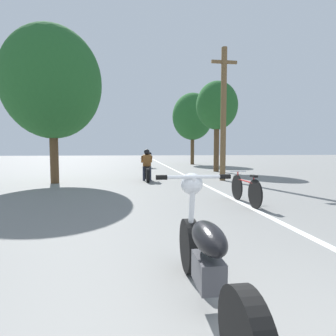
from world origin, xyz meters
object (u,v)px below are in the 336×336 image
utility_pole (223,113)px  motorcycle_rider_lead (147,168)px  roadside_tree_right_far (193,117)px  roadside_tree_left (52,83)px  motorcycle_rider_far (148,161)px  roadside_tree_right_near (217,106)px  motorcycle_foreground (206,256)px  bicycle_parked (245,189)px

utility_pole → motorcycle_rider_lead: size_ratio=2.84×
roadside_tree_right_far → roadside_tree_left: (-8.33, -12.20, -0.35)m
motorcycle_rider_far → utility_pole: bearing=-71.5°
roadside_tree_right_near → motorcycle_rider_lead: 6.90m
motorcycle_foreground → bicycle_parked: size_ratio=1.18×
utility_pole → roadside_tree_left: roadside_tree_left is taller
motorcycle_rider_lead → motorcycle_rider_far: motorcycle_rider_far is taller
utility_pole → motorcycle_rider_far: (-2.75, 8.23, -2.37)m
motorcycle_foreground → bicycle_parked: bearing=62.0°
roadside_tree_left → bicycle_parked: size_ratio=3.56×
motorcycle_rider_lead → motorcycle_rider_far: 7.88m
roadside_tree_right_near → roadside_tree_right_far: bearing=88.0°
utility_pole → roadside_tree_right_near: (1.16, 4.46, 1.03)m
utility_pole → roadside_tree_right_near: 4.72m
utility_pole → roadside_tree_right_far: size_ratio=0.88×
roadside_tree_right_near → motorcycle_rider_lead: size_ratio=2.73×
roadside_tree_right_near → bicycle_parked: 10.19m
roadside_tree_left → motorcycle_rider_far: size_ratio=2.96×
utility_pole → roadside_tree_right_far: bearing=83.3°
motorcycle_rider_far → motorcycle_rider_lead: bearing=-93.6°
motorcycle_foreground → motorcycle_rider_far: (0.47, 17.00, 0.08)m
roadside_tree_left → motorcycle_rider_far: 9.87m
utility_pole → roadside_tree_left: (-6.91, -0.05, 1.01)m
roadside_tree_right_far → motorcycle_rider_far: size_ratio=3.09×
roadside_tree_left → motorcycle_rider_lead: (3.66, 0.42, -3.38)m
roadside_tree_right_far → motorcycle_foreground: (-4.64, -20.93, -3.81)m
roadside_tree_right_far → motorcycle_rider_lead: roadside_tree_right_far is taller
motorcycle_foreground → roadside_tree_right_near: bearing=71.7°
roadside_tree_right_far → motorcycle_rider_far: 6.84m
roadside_tree_right_far → motorcycle_foreground: roadside_tree_right_far is taller
bicycle_parked → roadside_tree_right_near: bearing=76.3°
roadside_tree_right_far → bicycle_parked: size_ratio=3.71×
roadside_tree_right_far → utility_pole: bearing=-96.7°
utility_pole → roadside_tree_right_far: 12.31m
utility_pole → roadside_tree_left: size_ratio=0.92×
motorcycle_foreground → bicycle_parked: motorcycle_foreground is taller
roadside_tree_right_far → roadside_tree_left: 14.78m
roadside_tree_right_far → roadside_tree_left: size_ratio=1.04×
roadside_tree_right_near → motorcycle_rider_far: 6.40m
motorcycle_foreground → bicycle_parked: 4.48m
roadside_tree_right_near → motorcycle_foreground: 14.36m
roadside_tree_left → utility_pole: bearing=0.4°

